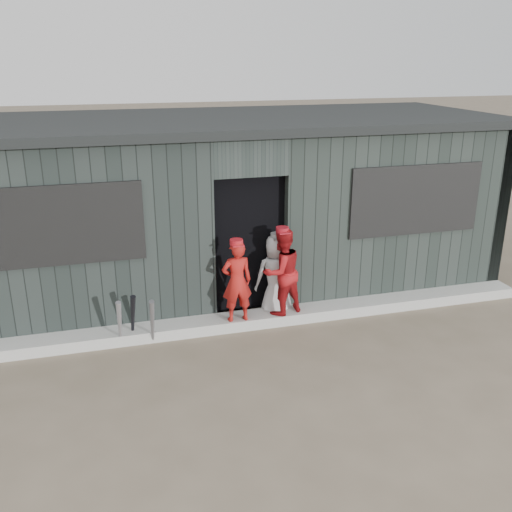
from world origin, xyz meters
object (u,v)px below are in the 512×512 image
object	(u,v)px
player_red_right	(282,272)
player_grey_back	(276,276)
bat_mid	(152,322)
bat_left	(120,324)
dugout	(227,204)
player_red_left	(237,281)
bat_right	(133,318)

from	to	relation	value
player_red_right	player_grey_back	xyz separation A→B (m)	(-0.01, 0.21, -0.15)
player_grey_back	bat_mid	bearing A→B (deg)	17.19
bat_left	player_red_right	bearing A→B (deg)	4.93
dugout	player_grey_back	bearing A→B (deg)	-76.99
player_red_left	player_grey_back	size ratio (longest dim) A/B	0.92
bat_mid	player_grey_back	world-z (taller)	player_grey_back
bat_left	player_red_left	bearing A→B (deg)	4.48
bat_right	dugout	size ratio (longest dim) A/B	0.09
bat_mid	bat_right	xyz separation A→B (m)	(-0.23, 0.15, 0.02)
bat_left	dugout	bearing A→B (deg)	46.48
bat_right	player_red_left	distance (m)	1.40
bat_mid	bat_right	size ratio (longest dim) A/B	0.93
bat_left	player_red_left	world-z (taller)	player_red_left
bat_left	dugout	xyz separation A→B (m)	(1.81, 1.90, 0.94)
player_red_left	dugout	size ratio (longest dim) A/B	0.13
bat_left	player_red_left	distance (m)	1.57
player_red_right	player_grey_back	size ratio (longest dim) A/B	1.00
bat_left	player_red_right	world-z (taller)	player_red_right
player_red_left	player_grey_back	bearing A→B (deg)	-156.91
bat_right	player_grey_back	world-z (taller)	player_grey_back
bat_mid	player_red_right	bearing A→B (deg)	7.28
player_red_right	bat_left	bearing A→B (deg)	-13.70
bat_right	player_red_left	xyz separation A→B (m)	(1.36, 0.01, 0.34)
bat_right	dugout	distance (m)	2.60
player_red_left	player_grey_back	xyz separation A→B (m)	(0.63, 0.28, -0.10)
player_grey_back	dugout	size ratio (longest dim) A/B	0.14
bat_mid	player_grey_back	xyz separation A→B (m)	(1.76, 0.44, 0.26)
bat_mid	player_red_left	size ratio (longest dim) A/B	0.62
bat_right	player_grey_back	bearing A→B (deg)	8.44
bat_mid	bat_right	distance (m)	0.27
bat_mid	player_red_left	distance (m)	1.20
bat_left	player_grey_back	size ratio (longest dim) A/B	0.58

